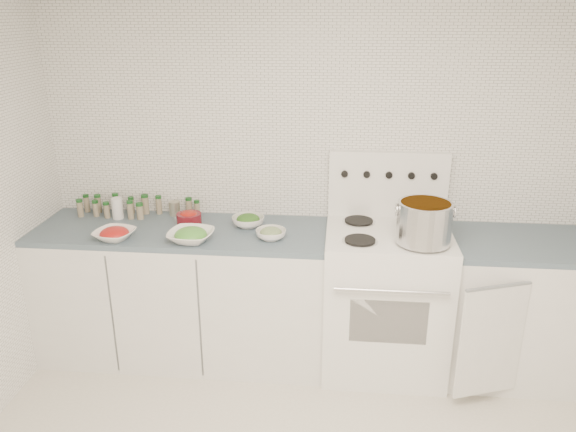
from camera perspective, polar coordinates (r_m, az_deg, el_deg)
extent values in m
cube|color=white|center=(3.67, 2.66, 5.16)|extent=(3.50, 0.02, 2.50)
cube|color=white|center=(3.81, -10.42, -7.84)|extent=(1.85, 0.62, 0.86)
cube|color=#435565|center=(3.62, -10.86, -1.54)|extent=(1.85, 0.62, 0.03)
cube|color=white|center=(3.66, 9.77, -8.51)|extent=(0.76, 0.65, 0.92)
cube|color=black|center=(3.37, 10.17, -10.52)|extent=(0.45, 0.01, 0.28)
cylinder|color=silver|center=(3.23, 10.46, -7.53)|extent=(0.65, 0.02, 0.02)
cube|color=white|center=(3.47, 10.23, -1.74)|extent=(0.76, 0.65, 0.01)
cube|color=white|center=(3.67, 10.11, 3.18)|extent=(0.76, 0.06, 0.43)
cylinder|color=silver|center=(3.30, 7.32, -2.52)|extent=(0.21, 0.21, 0.01)
cylinder|color=black|center=(3.30, 7.33, -2.42)|extent=(0.18, 0.18, 0.01)
cylinder|color=silver|center=(3.34, 13.52, -2.70)|extent=(0.21, 0.21, 0.01)
cylinder|color=black|center=(3.33, 13.52, -2.60)|extent=(0.18, 0.18, 0.01)
cylinder|color=silver|center=(3.60, 7.20, -0.55)|extent=(0.21, 0.21, 0.01)
cylinder|color=black|center=(3.60, 7.21, -0.46)|extent=(0.18, 0.18, 0.01)
cylinder|color=silver|center=(3.63, 12.89, -0.74)|extent=(0.21, 0.21, 0.01)
cylinder|color=black|center=(3.63, 12.89, -0.65)|extent=(0.18, 0.18, 0.01)
cylinder|color=black|center=(3.60, 5.77, 4.29)|extent=(0.04, 0.02, 0.04)
cylinder|color=black|center=(3.61, 8.00, 4.21)|extent=(0.04, 0.02, 0.04)
cylinder|color=black|center=(3.62, 10.22, 4.13)|extent=(0.04, 0.02, 0.04)
cylinder|color=black|center=(3.63, 12.43, 4.04)|extent=(0.04, 0.02, 0.04)
cylinder|color=black|center=(3.65, 14.61, 3.94)|extent=(0.04, 0.02, 0.04)
cube|color=white|center=(3.85, 22.22, -8.82)|extent=(0.89, 0.62, 0.86)
cube|color=#435565|center=(3.66, 23.14, -2.63)|extent=(0.89, 0.62, 0.03)
cube|color=white|center=(3.47, 19.91, -11.90)|extent=(0.38, 0.15, 0.70)
cylinder|color=silver|center=(3.29, 13.67, -0.63)|extent=(0.31, 0.31, 0.24)
cylinder|color=orange|center=(3.25, 13.82, 1.08)|extent=(0.28, 0.28, 0.03)
torus|color=silver|center=(3.24, 10.96, 0.64)|extent=(0.01, 0.08, 0.08)
torus|color=silver|center=(3.29, 16.54, 0.44)|extent=(0.01, 0.08, 0.08)
imported|color=white|center=(3.54, -17.21, -1.83)|extent=(0.28, 0.28, 0.06)
ellipsoid|color=red|center=(3.54, -17.23, -1.65)|extent=(0.17, 0.17, 0.08)
imported|color=white|center=(3.40, -9.83, -2.03)|extent=(0.29, 0.29, 0.07)
ellipsoid|color=#509932|center=(3.40, -9.85, -1.82)|extent=(0.19, 0.19, 0.09)
imported|color=white|center=(3.59, -4.06, -0.55)|extent=(0.27, 0.27, 0.06)
ellipsoid|color=#1B5117|center=(3.59, -4.07, -0.29)|extent=(0.15, 0.15, 0.07)
imported|color=white|center=(3.39, -1.75, -1.87)|extent=(0.22, 0.22, 0.06)
ellipsoid|color=#2D5120|center=(3.38, -1.75, -1.62)|extent=(0.13, 0.13, 0.06)
cylinder|color=#5E1018|center=(3.65, -10.01, -0.35)|extent=(0.16, 0.16, 0.08)
ellipsoid|color=#A2240B|center=(3.64, -10.04, 0.09)|extent=(0.12, 0.12, 0.06)
cylinder|color=white|center=(3.87, -16.94, 0.75)|extent=(0.07, 0.07, 0.14)
cylinder|color=#A9A58F|center=(3.85, -11.45, 0.78)|extent=(0.09, 0.09, 0.10)
cylinder|color=gray|center=(4.07, -19.76, 1.12)|extent=(0.04, 0.04, 0.11)
cylinder|color=#154A19|center=(4.05, -19.86, 1.94)|extent=(0.04, 0.04, 0.02)
cylinder|color=gray|center=(4.04, -18.72, 1.09)|extent=(0.04, 0.04, 0.11)
cylinder|color=#154A19|center=(4.02, -18.82, 1.94)|extent=(0.04, 0.04, 0.02)
cylinder|color=gray|center=(4.00, -17.06, 1.16)|extent=(0.04, 0.04, 0.12)
cylinder|color=#154A19|center=(3.97, -17.16, 2.08)|extent=(0.04, 0.04, 0.02)
cylinder|color=gray|center=(3.95, -15.60, 0.95)|extent=(0.04, 0.04, 0.10)
cylinder|color=#154A19|center=(3.93, -15.68, 1.75)|extent=(0.04, 0.04, 0.02)
cylinder|color=gray|center=(3.92, -14.28, 1.06)|extent=(0.05, 0.05, 0.12)
cylinder|color=#154A19|center=(3.90, -14.37, 1.99)|extent=(0.05, 0.05, 0.02)
cylinder|color=gray|center=(3.89, -12.97, 1.00)|extent=(0.04, 0.04, 0.11)
cylinder|color=#154A19|center=(3.87, -13.04, 1.90)|extent=(0.04, 0.04, 0.02)
cylinder|color=gray|center=(3.83, -10.02, 0.86)|extent=(0.04, 0.04, 0.10)
cylinder|color=#154A19|center=(3.81, -10.07, 1.72)|extent=(0.04, 0.04, 0.02)
cylinder|color=gray|center=(3.81, -9.21, 0.68)|extent=(0.04, 0.04, 0.09)
cylinder|color=#154A19|center=(3.79, -9.26, 1.45)|extent=(0.04, 0.04, 0.02)
cylinder|color=gray|center=(3.99, -20.36, 0.65)|extent=(0.04, 0.04, 0.10)
cylinder|color=#154A19|center=(3.97, -20.46, 1.47)|extent=(0.04, 0.04, 0.02)
cylinder|color=gray|center=(3.96, -18.93, 0.62)|extent=(0.04, 0.04, 0.09)
cylinder|color=#154A19|center=(3.95, -19.02, 1.39)|extent=(0.04, 0.04, 0.02)
cylinder|color=gray|center=(3.91, -17.93, 0.47)|extent=(0.04, 0.04, 0.09)
cylinder|color=#154A19|center=(3.90, -18.01, 1.22)|extent=(0.04, 0.04, 0.02)
cylinder|color=gray|center=(3.85, -15.70, 0.49)|extent=(0.04, 0.04, 0.11)
cylinder|color=#154A19|center=(3.83, -15.79, 1.39)|extent=(0.04, 0.04, 0.02)
cylinder|color=gray|center=(3.83, -14.79, 0.36)|extent=(0.04, 0.04, 0.09)
cylinder|color=#154A19|center=(3.81, -14.87, 1.15)|extent=(0.05, 0.05, 0.02)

